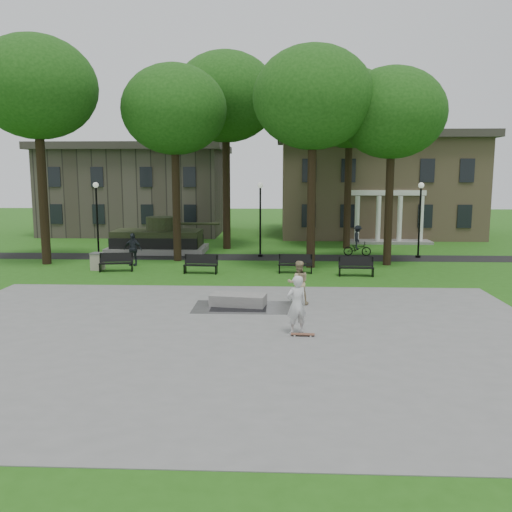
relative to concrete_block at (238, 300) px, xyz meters
The scene contains 27 objects.
ground 0.76m from the concrete_block, 96.00° to the left, with size 120.00×120.00×0.00m, color #235514.
plaza 4.29m from the concrete_block, 91.01° to the right, with size 22.00×16.00×0.02m, color gray.
footpath 12.72m from the concrete_block, 90.34° to the left, with size 44.00×2.60×0.01m, color black.
building_right 28.79m from the concrete_block, 69.62° to the left, with size 17.00×12.00×8.60m.
building_left 29.58m from the concrete_block, 112.14° to the left, with size 15.00×10.00×7.20m, color #4C443D.
tree_0 18.33m from the concrete_block, 141.17° to the left, with size 6.80×6.80×12.97m.
tree_1 14.92m from the concrete_block, 112.19° to the left, with size 6.20×6.20×11.63m.
tree_2 13.38m from the concrete_block, 69.62° to the left, with size 6.60×6.60×12.16m.
tree_3 15.39m from the concrete_block, 52.21° to the left, with size 6.00×6.00×11.19m.
tree_4 19.67m from the concrete_block, 97.08° to the left, with size 7.20×7.20×13.50m.
tree_5 20.65m from the concrete_block, 69.54° to the left, with size 6.40×6.40×12.44m.
lamp_left 16.66m from the concrete_block, 127.74° to the left, with size 0.36×0.36×4.73m.
lamp_mid 13.27m from the concrete_block, 88.13° to the left, with size 0.36×0.36×4.73m.
lamp_right 16.87m from the concrete_block, 51.31° to the left, with size 0.36×0.36×4.73m.
tank_monument 16.11m from the concrete_block, 113.93° to the left, with size 7.45×3.40×2.40m.
puddle 0.56m from the concrete_block, 84.80° to the right, with size 2.20×1.20×0.00m, color black.
concrete_block is the anchor object (origin of this frame).
skateboard 4.75m from the concrete_block, 59.24° to the right, with size 0.78×0.20×0.07m, color brown.
skateboarder 4.47m from the concrete_block, 59.70° to the right, with size 0.72×0.47×1.96m, color silver.
friend_watching 2.52m from the concrete_block, ahead, with size 0.87×0.68×1.79m, color tan.
pedestrian_walker 11.62m from the concrete_block, 126.03° to the left, with size 1.11×0.46×1.89m, color #20252B.
cyclist 15.23m from the concrete_block, 63.93° to the left, with size 1.79×1.03×1.98m.
park_bench_0 10.40m from the concrete_block, 133.98° to the left, with size 1.85×0.80×1.00m.
park_bench_1 7.51m from the concrete_block, 109.77° to the left, with size 1.83×0.64×1.00m.
park_bench_2 7.81m from the concrete_block, 71.26° to the left, with size 1.82×0.59×1.00m.
park_bench_3 8.73m from the concrete_block, 49.78° to the left, with size 1.81×0.58×1.00m.
trash_bin 11.48m from the concrete_block, 136.97° to the left, with size 0.76×0.76×0.96m.
Camera 1 is at (1.72, -21.96, 5.29)m, focal length 38.00 mm.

